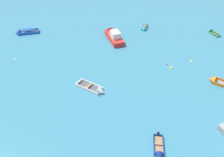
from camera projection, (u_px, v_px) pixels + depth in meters
name	position (u px, v px, depth m)	size (l,w,h in m)	color
motor_launch_red_near_left	(113.00, 36.00, 38.96)	(4.25, 6.79, 2.31)	red
rowboat_white_outer_left	(96.00, 90.00, 27.76)	(4.39, 3.10, 1.25)	#4C4C51
rowboat_orange_back_row_center	(218.00, 82.00, 29.08)	(4.00, 2.95, 1.22)	gray
rowboat_deep_blue_cluster_outer	(159.00, 151.00, 20.76)	(1.15, 2.99, 0.91)	#99754C
rowboat_turquoise_cluster_inner	(144.00, 28.00, 42.46)	(1.57, 3.26, 0.98)	#4C4C51
rowboat_blue_distant_center	(24.00, 31.00, 40.80)	(4.69, 2.76, 1.38)	#99754C
rowboat_green_back_row_left	(212.00, 32.00, 41.17)	(2.00, 2.90, 0.91)	#4C4C51
mooring_buoy_near_foreground	(171.00, 68.00, 31.93)	(0.47, 0.47, 0.47)	yellow
mooring_buoy_between_boats_left	(192.00, 61.00, 33.39)	(0.43, 0.43, 0.43)	yellow
mooring_buoy_outer_edge	(15.00, 59.00, 33.87)	(0.32, 0.32, 0.32)	silver
mooring_buoy_trailing	(167.00, 64.00, 32.74)	(0.31, 0.31, 0.31)	red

